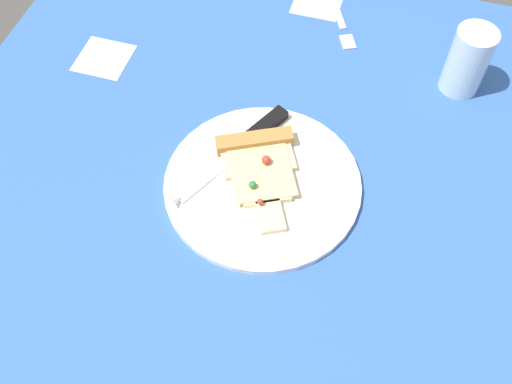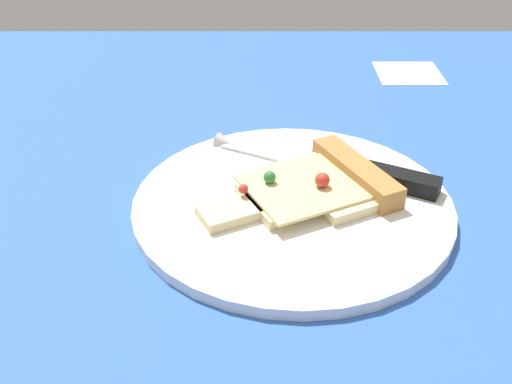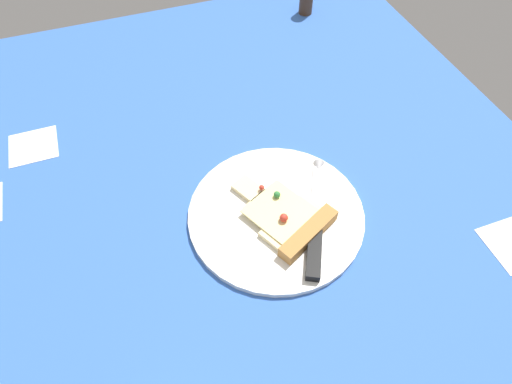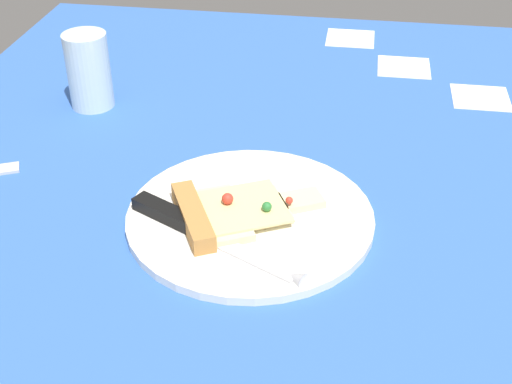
{
  "view_description": "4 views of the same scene",
  "coord_description": "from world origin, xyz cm",
  "px_view_note": "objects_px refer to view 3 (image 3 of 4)",
  "views": [
    {
      "loc": [
        -38.86,
        -4.67,
        74.18
      ],
      "look_at": [
        6.26,
        8.66,
        2.88
      ],
      "focal_mm": 41.35,
      "sensor_mm": 36.0,
      "label": 1
    },
    {
      "loc": [
        5.99,
        -39.17,
        32.08
      ],
      "look_at": [
        6.03,
        5.24,
        4.01
      ],
      "focal_mm": 42.8,
      "sensor_mm": 36.0,
      "label": 2
    },
    {
      "loc": [
        47.12,
        -8.6,
        60.61
      ],
      "look_at": [
        5.55,
        6.33,
        2.97
      ],
      "focal_mm": 30.05,
      "sensor_mm": 36.0,
      "label": 3
    },
    {
      "loc": [
        -1.76,
        74.99,
        49.94
      ],
      "look_at": [
        9.14,
        5.75,
        2.33
      ],
      "focal_mm": 48.61,
      "sensor_mm": 36.0,
      "label": 4
    }
  ],
  "objects_px": {
    "plate": "(276,214)",
    "knife": "(315,227)",
    "pepper_shaker": "(306,1)",
    "pizza_slice": "(288,219)"
  },
  "relations": [
    {
      "from": "plate",
      "to": "knife",
      "type": "relative_size",
      "value": 1.34
    },
    {
      "from": "plate",
      "to": "pepper_shaker",
      "type": "height_order",
      "value": "pepper_shaker"
    },
    {
      "from": "plate",
      "to": "knife",
      "type": "distance_m",
      "value": 0.07
    },
    {
      "from": "pizza_slice",
      "to": "pepper_shaker",
      "type": "relative_size",
      "value": 2.85
    },
    {
      "from": "pizza_slice",
      "to": "knife",
      "type": "bearing_deg",
      "value": -64.76
    },
    {
      "from": "plate",
      "to": "pepper_shaker",
      "type": "xyz_separation_m",
      "value": [
        -0.58,
        0.31,
        0.03
      ]
    },
    {
      "from": "knife",
      "to": "pepper_shaker",
      "type": "xyz_separation_m",
      "value": [
        -0.63,
        0.26,
        0.02
      ]
    },
    {
      "from": "plate",
      "to": "pizza_slice",
      "type": "relative_size",
      "value": 1.56
    },
    {
      "from": "pepper_shaker",
      "to": "pizza_slice",
      "type": "bearing_deg",
      "value": -26.31
    },
    {
      "from": "knife",
      "to": "pepper_shaker",
      "type": "bearing_deg",
      "value": 94.82
    }
  ]
}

